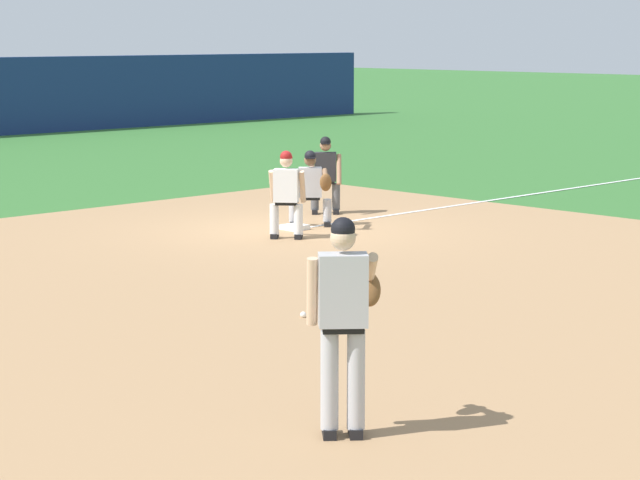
% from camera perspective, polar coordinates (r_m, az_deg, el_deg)
% --- Properties ---
extents(ground_plane, '(160.00, 160.00, 0.00)m').
position_cam_1_polar(ground_plane, '(21.52, -1.17, 0.47)').
color(ground_plane, '#336B2D').
extents(infield_dirt_patch, '(18.00, 18.00, 0.01)m').
position_cam_1_polar(infield_dirt_patch, '(15.97, -0.45, -2.63)').
color(infield_dirt_patch, '#A87F56').
rests_on(infield_dirt_patch, ground).
extents(foul_line_stripe, '(13.18, 0.10, 0.00)m').
position_cam_1_polar(foul_line_stripe, '(26.43, 9.29, 2.02)').
color(foul_line_stripe, white).
rests_on(foul_line_stripe, ground).
extents(first_base_bag, '(0.38, 0.38, 0.09)m').
position_cam_1_polar(first_base_bag, '(21.51, -1.17, 0.59)').
color(first_base_bag, white).
rests_on(first_base_bag, ground).
extents(baseball, '(0.07, 0.07, 0.07)m').
position_cam_1_polar(baseball, '(14.84, -0.77, -3.43)').
color(baseball, white).
rests_on(baseball, ground).
extents(pitcher, '(0.85, 0.54, 1.86)m').
position_cam_1_polar(pitcher, '(10.28, 1.13, -3.35)').
color(pitcher, black).
rests_on(pitcher, ground).
extents(first_baseman, '(0.71, 1.09, 1.34)m').
position_cam_1_polar(first_baseman, '(21.75, -0.40, 2.51)').
color(first_baseman, black).
rests_on(first_baseman, ground).
extents(baserunner, '(0.66, 0.68, 1.46)m').
position_cam_1_polar(baserunner, '(20.45, -1.55, 2.24)').
color(baserunner, black).
rests_on(baserunner, ground).
extents(umpire, '(0.67, 0.67, 1.46)m').
position_cam_1_polar(umpire, '(23.33, 0.25, 3.13)').
color(umpire, black).
rests_on(umpire, ground).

